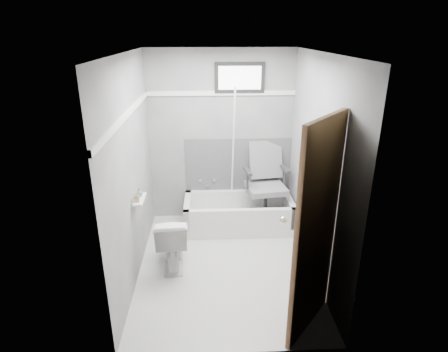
{
  "coord_description": "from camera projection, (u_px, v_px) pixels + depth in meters",
  "views": [
    {
      "loc": [
        -0.19,
        -3.75,
        2.6
      ],
      "look_at": [
        0.0,
        0.35,
        1.0
      ],
      "focal_mm": 30.0,
      "sensor_mm": 36.0,
      "label": 1
    }
  ],
  "objects": [
    {
      "name": "trim_back",
      "position": [
        221.0,
        93.0,
        4.98
      ],
      "size": [
        2.0,
        0.02,
        0.06
      ],
      "primitive_type": "cube",
      "color": "white",
      "rests_on": "wall_back"
    },
    {
      "name": "backerboard",
      "position": [
        238.0,
        165.0,
        5.36
      ],
      "size": [
        1.5,
        0.02,
        0.78
      ],
      "primitive_type": "cube",
      "color": "#4C4C4F",
      "rests_on": "wall_back"
    },
    {
      "name": "wall_right",
      "position": [
        318.0,
        169.0,
        4.05
      ],
      "size": [
        0.02,
        2.6,
        2.4
      ],
      "primitive_type": "cube",
      "color": "slate",
      "rests_on": "floor"
    },
    {
      "name": "soap_bottle_a",
      "position": [
        137.0,
        197.0,
        3.93
      ],
      "size": [
        0.05,
        0.05,
        0.11
      ],
      "primitive_type": "imported",
      "rotation": [
        0.0,
        0.0,
        0.08
      ],
      "color": "#A88654",
      "rests_on": "shelf"
    },
    {
      "name": "floor",
      "position": [
        225.0,
        265.0,
        4.44
      ],
      "size": [
        2.6,
        2.6,
        0.0
      ],
      "primitive_type": "plane",
      "color": "silver",
      "rests_on": "ground"
    },
    {
      "name": "window",
      "position": [
        240.0,
        78.0,
        4.91
      ],
      "size": [
        0.66,
        0.04,
        0.4
      ],
      "primitive_type": null,
      "color": "black",
      "rests_on": "wall_back"
    },
    {
      "name": "bathtub",
      "position": [
        238.0,
        213.0,
        5.24
      ],
      "size": [
        1.5,
        0.7,
        0.42
      ],
      "primitive_type": null,
      "color": "silver",
      "rests_on": "floor"
    },
    {
      "name": "door",
      "position": [
        358.0,
        249.0,
        2.93
      ],
      "size": [
        0.78,
        0.78,
        2.0
      ],
      "primitive_type": null,
      "color": "#542D1F",
      "rests_on": "floor"
    },
    {
      "name": "wall_back",
      "position": [
        221.0,
        138.0,
        5.22
      ],
      "size": [
        2.0,
        0.02,
        2.4
      ],
      "primitive_type": "cube",
      "color": "slate",
      "rests_on": "floor"
    },
    {
      "name": "wall_front",
      "position": [
        234.0,
        231.0,
        2.8
      ],
      "size": [
        2.0,
        0.02,
        2.4
      ],
      "primitive_type": "cube",
      "color": "slate",
      "rests_on": "floor"
    },
    {
      "name": "ceiling",
      "position": [
        226.0,
        53.0,
        3.57
      ],
      "size": [
        2.6,
        2.6,
        0.0
      ],
      "primitive_type": "plane",
      "rotation": [
        3.14,
        0.0,
        0.0
      ],
      "color": "silver",
      "rests_on": "floor"
    },
    {
      "name": "wall_left",
      "position": [
        131.0,
        172.0,
        3.96
      ],
      "size": [
        0.02,
        2.6,
        2.4
      ],
      "primitive_type": "cube",
      "color": "slate",
      "rests_on": "floor"
    },
    {
      "name": "toilet",
      "position": [
        172.0,
        240.0,
        4.35
      ],
      "size": [
        0.41,
        0.69,
        0.65
      ],
      "primitive_type": "imported",
      "rotation": [
        0.0,
        0.0,
        3.21
      ],
      "color": "white",
      "rests_on": "floor"
    },
    {
      "name": "office_chair",
      "position": [
        266.0,
        183.0,
        5.15
      ],
      "size": [
        0.69,
        0.69,
        1.05
      ],
      "primitive_type": null,
      "rotation": [
        0.0,
        0.0,
        0.15
      ],
      "color": "slate",
      "rests_on": "bathtub"
    },
    {
      "name": "soap_bottle_b",
      "position": [
        139.0,
        192.0,
        4.07
      ],
      "size": [
        0.1,
        0.1,
        0.09
      ],
      "primitive_type": "imported",
      "rotation": [
        0.0,
        0.0,
        0.91
      ],
      "color": "slate",
      "rests_on": "shelf"
    },
    {
      "name": "trim_left",
      "position": [
        127.0,
        114.0,
        3.74
      ],
      "size": [
        0.02,
        2.6,
        0.06
      ],
      "primitive_type": "cube",
      "color": "white",
      "rests_on": "wall_left"
    },
    {
      "name": "faucet",
      "position": [
        207.0,
        182.0,
        5.42
      ],
      "size": [
        0.26,
        0.1,
        0.16
      ],
      "primitive_type": null,
      "color": "silver",
      "rests_on": "wall_back"
    },
    {
      "name": "shelf",
      "position": [
        140.0,
        199.0,
        4.03
      ],
      "size": [
        0.1,
        0.32,
        0.02
      ],
      "primitive_type": "cube",
      "color": "silver",
      "rests_on": "wall_left"
    },
    {
      "name": "pole",
      "position": [
        233.0,
        153.0,
        5.05
      ],
      "size": [
        0.02,
        0.57,
        1.88
      ],
      "primitive_type": "cylinder",
      "rotation": [
        0.28,
        0.0,
        0.0
      ],
      "color": "white",
      "rests_on": "bathtub"
    }
  ]
}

